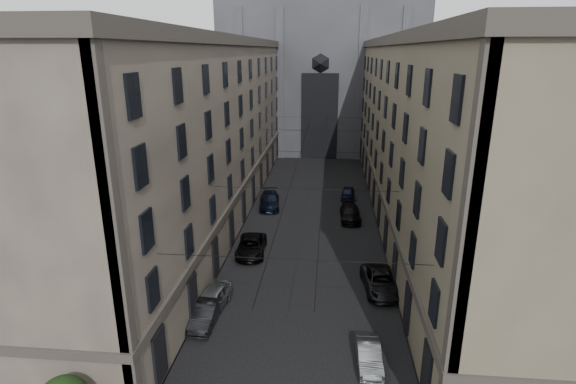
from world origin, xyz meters
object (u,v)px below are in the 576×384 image
(car_right_near, at_px, (369,355))
(car_right_midnear, at_px, (380,282))
(gothic_tower, at_px, (322,48))
(car_left_midnear, at_px, (206,314))
(car_left_near, at_px, (212,300))
(car_left_midfar, at_px, (251,246))
(car_left_far, at_px, (270,200))
(car_right_midfar, at_px, (350,213))
(car_right_far, at_px, (348,193))

(car_right_near, relative_size, car_right_midnear, 0.73)
(gothic_tower, height_order, car_left_midnear, gothic_tower)
(car_left_near, relative_size, car_left_midfar, 0.87)
(gothic_tower, bearing_deg, car_right_midnear, -83.82)
(car_right_near, bearing_deg, car_left_far, 107.34)
(car_left_midfar, relative_size, car_right_midnear, 1.01)
(gothic_tower, relative_size, car_right_midnear, 11.01)
(gothic_tower, distance_m, car_right_midfar, 43.18)
(car_left_near, relative_size, car_right_far, 1.18)
(car_right_midnear, xyz_separation_m, car_right_midfar, (-1.69, 14.94, 0.02))
(car_left_midnear, distance_m, car_right_midfar, 22.87)
(car_right_midnear, relative_size, car_right_far, 1.34)
(car_left_midnear, height_order, car_left_far, car_left_far)
(car_left_midnear, bearing_deg, gothic_tower, 85.26)
(car_left_midnear, xyz_separation_m, car_right_far, (10.40, 27.61, -0.02))
(car_left_midfar, xyz_separation_m, car_right_near, (9.33, -14.06, -0.10))
(car_right_near, bearing_deg, car_left_midfar, 121.62)
(car_left_midnear, relative_size, car_right_midfar, 0.81)
(car_right_midfar, relative_size, car_right_far, 1.31)
(car_left_far, bearing_deg, car_right_midfar, -26.14)
(car_left_midfar, relative_size, car_right_far, 1.35)
(car_left_midfar, relative_size, car_left_far, 0.95)
(car_left_near, height_order, car_left_midfar, car_left_near)
(gothic_tower, xyz_separation_m, car_left_far, (-5.01, -36.25, -16.99))
(gothic_tower, bearing_deg, car_right_midfar, -83.92)
(car_left_midnear, distance_m, car_left_midfar, 10.94)
(car_left_far, bearing_deg, car_right_far, 16.74)
(car_right_midnear, bearing_deg, car_right_near, -105.72)
(car_right_midnear, bearing_deg, car_left_midfar, 147.75)
(car_right_midfar, bearing_deg, car_left_far, 159.56)
(car_left_near, xyz_separation_m, car_right_near, (10.56, -4.82, -0.15))
(car_right_midfar, xyz_separation_m, car_right_far, (0.00, 7.25, -0.08))
(gothic_tower, xyz_separation_m, car_left_midnear, (-6.20, -59.81, -17.11))
(car_left_near, bearing_deg, car_left_midnear, -82.03)
(car_left_midnear, distance_m, car_left_far, 23.59)
(gothic_tower, bearing_deg, car_left_midnear, -95.92)
(car_right_midnear, bearing_deg, car_left_near, -168.21)
(car_right_near, xyz_separation_m, car_right_midfar, (-0.16, 23.55, 0.11))
(car_left_far, distance_m, car_right_midnear, 21.16)
(car_left_midnear, xyz_separation_m, car_right_near, (10.56, -3.19, -0.05))
(car_left_far, bearing_deg, car_left_near, -100.13)
(car_left_near, height_order, car_right_far, car_left_near)
(gothic_tower, bearing_deg, car_left_midfar, -95.80)
(gothic_tower, height_order, car_right_midfar, gothic_tower)
(car_left_midfar, distance_m, car_left_far, 12.69)
(car_left_near, relative_size, car_right_near, 1.20)
(car_right_midfar, bearing_deg, gothic_tower, 94.76)
(car_left_midnear, bearing_deg, car_right_far, 70.54)
(car_right_midfar, bearing_deg, car_left_midfar, -135.32)
(car_right_midnear, distance_m, car_right_midfar, 15.03)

